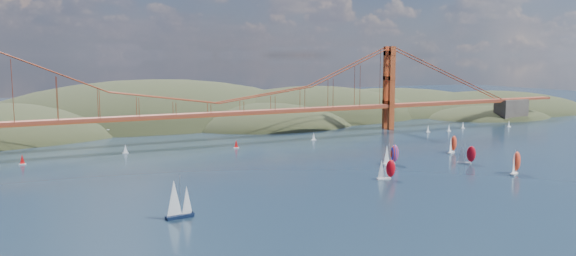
# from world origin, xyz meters

# --- Properties ---
(ground) EXTENTS (1200.00, 1200.00, 0.00)m
(ground) POSITION_xyz_m (0.00, 0.00, 0.00)
(ground) COLOR black
(ground) RESTS_ON ground
(headlands) EXTENTS (725.00, 225.00, 96.00)m
(headlands) POSITION_xyz_m (44.95, 278.29, -12.46)
(headlands) COLOR black
(headlands) RESTS_ON ground
(bridge) EXTENTS (552.00, 12.00, 55.00)m
(bridge) POSITION_xyz_m (-1.75, 180.00, 32.23)
(bridge) COLOR #963B23
(bridge) RESTS_ON ground
(sloop_navy) EXTENTS (8.83, 5.37, 13.32)m
(sloop_navy) POSITION_xyz_m (-62.11, 37.98, 5.88)
(sloop_navy) COLOR black
(sloop_navy) RESTS_ON ground
(racer_0) EXTENTS (7.92, 4.16, 8.89)m
(racer_0) POSITION_xyz_m (26.46, 54.19, 4.20)
(racer_0) COLOR white
(racer_0) RESTS_ON ground
(racer_1) EXTENTS (9.31, 7.02, 10.51)m
(racer_1) POSITION_xyz_m (80.54, 38.46, 4.97)
(racer_1) COLOR silver
(racer_1) RESTS_ON ground
(racer_2) EXTENTS (8.01, 6.99, 9.34)m
(racer_2) POSITION_xyz_m (78.95, 64.85, 4.41)
(racer_2) COLOR white
(racer_2) RESTS_ON ground
(racer_3) EXTENTS (8.68, 6.50, 9.79)m
(racer_3) POSITION_xyz_m (93.07, 89.36, 4.62)
(racer_3) COLOR silver
(racer_3) RESTS_ON ground
(racer_rwb) EXTENTS (8.87, 3.73, 10.10)m
(racer_rwb) POSITION_xyz_m (46.53, 78.17, 4.77)
(racer_rwb) COLOR silver
(racer_rwb) RESTS_ON ground
(distant_boat_2) EXTENTS (3.00, 2.00, 4.70)m
(distant_boat_2) POSITION_xyz_m (-102.85, 151.67, 2.41)
(distant_boat_2) COLOR silver
(distant_boat_2) RESTS_ON ground
(distant_boat_3) EXTENTS (3.00, 2.00, 4.70)m
(distant_boat_3) POSITION_xyz_m (-55.66, 160.81, 2.41)
(distant_boat_3) COLOR silver
(distant_boat_3) RESTS_ON ground
(distant_boat_4) EXTENTS (3.00, 2.00, 4.70)m
(distant_boat_4) POSITION_xyz_m (132.75, 154.55, 2.41)
(distant_boat_4) COLOR silver
(distant_boat_4) RESTS_ON ground
(distant_boat_5) EXTENTS (3.00, 2.00, 4.70)m
(distant_boat_5) POSITION_xyz_m (148.05, 152.26, 2.41)
(distant_boat_5) COLOR silver
(distant_boat_5) RESTS_ON ground
(distant_boat_6) EXTENTS (3.00, 2.00, 4.70)m
(distant_boat_6) POSITION_xyz_m (166.92, 159.53, 2.41)
(distant_boat_6) COLOR silver
(distant_boat_6) RESTS_ON ground
(distant_boat_7) EXTENTS (3.00, 2.00, 4.70)m
(distant_boat_7) POSITION_xyz_m (200.33, 150.82, 2.41)
(distant_boat_7) COLOR silver
(distant_boat_7) RESTS_ON ground
(distant_boat_8) EXTENTS (3.00, 2.00, 4.70)m
(distant_boat_8) POSITION_xyz_m (50.79, 157.66, 2.41)
(distant_boat_8) COLOR silver
(distant_boat_8) RESTS_ON ground
(distant_boat_9) EXTENTS (3.00, 2.00, 4.70)m
(distant_boat_9) POSITION_xyz_m (0.17, 151.26, 2.41)
(distant_boat_9) COLOR silver
(distant_boat_9) RESTS_ON ground
(gull) EXTENTS (0.90, 0.25, 0.17)m
(gull) POSITION_xyz_m (-82.13, 34.31, 28.77)
(gull) COLOR white
(gull) RESTS_ON ground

